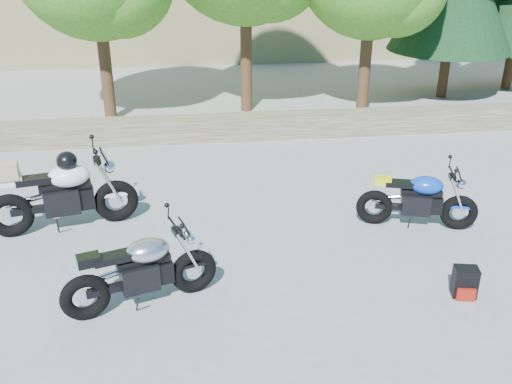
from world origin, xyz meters
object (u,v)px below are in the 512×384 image
at_px(silver_bike, 142,271).
at_px(blue_bike, 418,200).
at_px(backpack, 465,282).
at_px(white_bike, 61,192).

relative_size(silver_bike, blue_bike, 1.04).
bearing_deg(blue_bike, silver_bike, -143.57).
xyz_separation_m(silver_bike, blue_bike, (4.00, 1.51, -0.02)).
bearing_deg(silver_bike, backpack, -22.38).
bearing_deg(white_bike, silver_bike, -70.83).
bearing_deg(silver_bike, blue_bike, 2.94).
bearing_deg(blue_bike, backpack, -77.49).
height_order(silver_bike, blue_bike, silver_bike).
distance_m(silver_bike, backpack, 3.92).
height_order(blue_bike, backpack, blue_bike).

